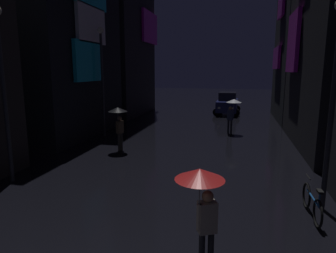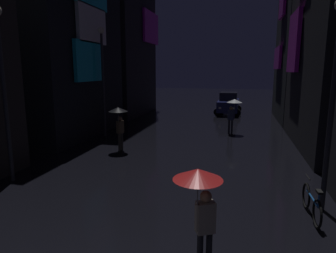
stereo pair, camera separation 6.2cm
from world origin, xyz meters
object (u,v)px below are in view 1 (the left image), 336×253
(car_distant, at_px, (227,103))
(streetlamp_left_far, at_px, (102,70))
(bicycle_parked_at_storefront, at_px, (312,203))
(streetlamp_left_near, at_px, (2,76))
(pedestrian_foreground_left_clear, at_px, (233,107))
(pedestrian_midstreet_left_red, at_px, (202,192))
(pedestrian_far_right_black, at_px, (118,117))
(streetlamp_right_near, at_px, (335,83))

(car_distant, distance_m, streetlamp_left_far, 13.02)
(bicycle_parked_at_storefront, xyz_separation_m, car_distant, (-2.93, 18.69, 0.54))
(streetlamp_left_near, bearing_deg, streetlamp_left_far, 90.00)
(car_distant, bearing_deg, streetlamp_left_near, -110.05)
(car_distant, xyz_separation_m, streetlamp_left_near, (-6.67, -18.28, 2.71))
(pedestrian_foreground_left_clear, relative_size, car_distant, 0.51)
(pedestrian_midstreet_left_red, bearing_deg, pedestrian_foreground_left_clear, 88.90)
(pedestrian_far_right_black, distance_m, streetlamp_left_near, 5.41)
(pedestrian_foreground_left_clear, height_order, streetlamp_left_near, streetlamp_left_near)
(bicycle_parked_at_storefront, bearing_deg, pedestrian_foreground_left_clear, 102.77)
(pedestrian_foreground_left_clear, relative_size, streetlamp_right_near, 0.38)
(pedestrian_foreground_left_clear, xyz_separation_m, streetlamp_left_near, (-7.28, -9.81, 1.97))
(pedestrian_far_right_black, xyz_separation_m, streetlamp_left_near, (-2.13, -4.56, 1.97))
(bicycle_parked_at_storefront, relative_size, car_distant, 0.44)
(pedestrian_midstreet_left_red, height_order, streetlamp_left_near, streetlamp_left_near)
(pedestrian_midstreet_left_red, relative_size, bicycle_parked_at_storefront, 1.16)
(bicycle_parked_at_storefront, relative_size, streetlamp_left_far, 0.30)
(pedestrian_foreground_left_clear, bearing_deg, streetlamp_left_near, -126.59)
(pedestrian_foreground_left_clear, relative_size, streetlamp_left_far, 0.34)
(bicycle_parked_at_storefront, bearing_deg, streetlamp_left_near, 177.54)
(pedestrian_far_right_black, height_order, streetlamp_right_near, streetlamp_right_near)
(pedestrian_midstreet_left_red, relative_size, streetlamp_right_near, 0.38)
(pedestrian_midstreet_left_red, xyz_separation_m, car_distant, (-0.36, 21.65, -0.74))
(car_distant, relative_size, streetlamp_left_near, 0.71)
(streetlamp_left_far, bearing_deg, bicycle_parked_at_storefront, -39.39)
(pedestrian_far_right_black, bearing_deg, car_distant, 71.69)
(streetlamp_left_far, bearing_deg, streetlamp_left_near, -90.00)
(bicycle_parked_at_storefront, distance_m, streetlamp_left_far, 12.88)
(pedestrian_far_right_black, relative_size, streetlamp_left_near, 0.36)
(pedestrian_midstreet_left_red, xyz_separation_m, streetlamp_left_near, (-7.03, 3.37, 1.97))
(pedestrian_midstreet_left_red, bearing_deg, streetlamp_right_near, 49.77)
(pedestrian_foreground_left_clear, bearing_deg, pedestrian_midstreet_left_red, -91.10)
(pedestrian_midstreet_left_red, height_order, streetlamp_right_near, streetlamp_right_near)
(streetlamp_right_near, bearing_deg, pedestrian_midstreet_left_red, -130.23)
(streetlamp_left_near, bearing_deg, streetlamp_right_near, 0.80)
(pedestrian_far_right_black, height_order, pedestrian_midstreet_left_red, same)
(pedestrian_midstreet_left_red, height_order, car_distant, pedestrian_midstreet_left_red)
(pedestrian_midstreet_left_red, distance_m, bicycle_parked_at_storefront, 4.12)
(pedestrian_foreground_left_clear, height_order, car_distant, pedestrian_foreground_left_clear)
(car_distant, distance_m, streetlamp_right_near, 18.62)
(pedestrian_far_right_black, distance_m, car_distant, 14.47)
(streetlamp_right_near, xyz_separation_m, streetlamp_left_near, (-10.00, -0.14, 0.14))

